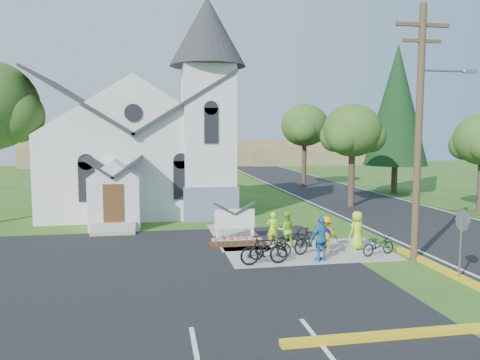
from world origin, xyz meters
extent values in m
plane|color=#285B1A|center=(0.00, 0.00, 0.00)|extent=(120.00, 120.00, 0.00)
cube|color=black|center=(-7.00, -2.00, 0.01)|extent=(20.00, 16.00, 0.02)
cube|color=black|center=(10.00, 15.00, 0.01)|extent=(8.00, 90.00, 0.02)
cube|color=#9B948C|center=(1.50, 0.50, 0.03)|extent=(7.00, 4.00, 0.05)
cube|color=white|center=(-6.00, 13.00, 2.50)|extent=(11.00, 9.00, 5.00)
cube|color=slate|center=(-1.70, 9.70, 1.00)|extent=(3.20, 3.20, 2.00)
cube|color=white|center=(-1.70, 9.70, 4.50)|extent=(3.00, 3.00, 9.00)
cone|color=#29282D|center=(-1.70, 9.70, 11.00)|extent=(4.50, 4.50, 4.00)
cube|color=white|center=(-7.00, 7.30, 1.40)|extent=(2.60, 2.40, 2.80)
cube|color=#523317|center=(-7.00, 6.07, 1.50)|extent=(1.00, 0.10, 2.00)
cube|color=#9B948C|center=(-1.20, 3.20, 0.05)|extent=(2.20, 0.40, 0.10)
cube|color=white|center=(-2.05, 3.20, 0.55)|extent=(0.12, 0.12, 1.00)
cube|color=white|center=(-0.35, 3.20, 0.55)|extent=(0.12, 0.12, 1.00)
cube|color=white|center=(-1.20, 3.20, 1.05)|extent=(1.90, 0.14, 0.90)
cube|color=#3D2410|center=(-1.20, 2.30, 0.04)|extent=(2.60, 1.10, 0.07)
cylinder|color=#493524|center=(5.30, -1.50, 5.00)|extent=(0.28, 0.28, 10.00)
cube|color=#493524|center=(5.30, -1.50, 9.20)|extent=(2.20, 0.14, 0.14)
cube|color=#493524|center=(5.30, -1.50, 8.60)|extent=(1.60, 0.12, 0.12)
cylinder|color=gray|center=(6.40, -1.50, 7.50)|extent=(2.20, 0.10, 0.10)
cube|color=gray|center=(7.40, -1.50, 7.50)|extent=(0.50, 0.22, 0.14)
cylinder|color=gray|center=(5.40, -4.20, 1.10)|extent=(0.07, 0.07, 2.20)
cylinder|color=#B21414|center=(5.45, -4.20, 2.10)|extent=(0.04, 0.76, 0.76)
cylinder|color=#39281F|center=(8.50, 12.00, 2.02)|extent=(0.44, 0.44, 4.05)
ellipsoid|color=#2D501B|center=(8.50, 12.00, 5.25)|extent=(4.00, 4.00, 3.60)
cylinder|color=#39281F|center=(9.00, 24.00, 2.25)|extent=(0.44, 0.44, 4.50)
ellipsoid|color=#2D501B|center=(9.00, 24.00, 5.82)|extent=(4.40, 4.40, 3.96)
cylinder|color=#39281F|center=(15.00, 18.00, 1.20)|extent=(0.50, 0.50, 2.40)
cone|color=black|center=(15.00, 18.00, 7.40)|extent=(5.20, 5.20, 10.00)
cube|color=olive|center=(6.00, 56.00, 2.00)|extent=(60.00, 8.00, 4.00)
cube|color=olive|center=(-10.00, 58.00, 2.80)|extent=(30.00, 6.00, 5.60)
cube|color=olive|center=(22.00, 54.00, 1.50)|extent=(25.00, 6.00, 3.00)
imported|color=#B5EC1B|center=(0.26, 1.65, 0.82)|extent=(0.59, 0.42, 1.54)
imported|color=black|center=(-0.37, -0.47, 0.52)|extent=(1.86, 0.84, 0.94)
imported|color=#7ECA25|center=(0.74, 1.18, 0.85)|extent=(0.80, 0.64, 1.60)
imported|color=black|center=(-0.80, -1.20, 0.62)|extent=(1.95, 0.68, 1.15)
imported|color=#2475B7|center=(1.54, -1.09, 0.94)|extent=(1.11, 0.66, 1.77)
imported|color=black|center=(0.96, 1.14, 0.50)|extent=(1.79, 1.25, 0.89)
imported|color=orange|center=(2.25, 0.27, 0.81)|extent=(1.09, 0.78, 1.52)
imported|color=black|center=(1.55, 0.10, 0.61)|extent=(1.93, 1.20, 1.12)
imported|color=#BFEA2B|center=(3.71, 0.40, 0.89)|extent=(0.97, 0.83, 1.67)
imported|color=black|center=(4.16, -0.70, 0.47)|extent=(1.69, 0.97, 0.84)
camera|label=1|loc=(-4.85, -18.30, 5.08)|focal=35.00mm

